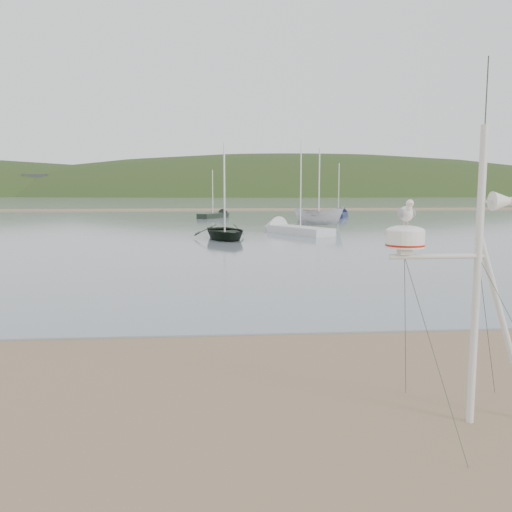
{
  "coord_description": "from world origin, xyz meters",
  "views": [
    {
      "loc": [
        1.1,
        -7.44,
        3.2
      ],
      "look_at": [
        1.79,
        1.0,
        2.13
      ],
      "focal_mm": 38.0,
      "sensor_mm": 36.0,
      "label": 1
    }
  ],
  "objects": [
    {
      "name": "sandbar",
      "position": [
        0.0,
        70.0,
        0.07
      ],
      "size": [
        560.0,
        7.0,
        0.07
      ],
      "primitive_type": "cube",
      "color": "#82674B",
      "rests_on": "water"
    },
    {
      "name": "water",
      "position": [
        0.0,
        132.0,
        0.02
      ],
      "size": [
        560.0,
        256.0,
        0.04
      ],
      "primitive_type": "cube",
      "color": "slate",
      "rests_on": "ground"
    },
    {
      "name": "mast_rig",
      "position": [
        4.55,
        -0.65,
        1.17
      ],
      "size": [
        2.16,
        2.3,
        4.86
      ],
      "color": "silver",
      "rests_on": "ground"
    },
    {
      "name": "far_cottages",
      "position": [
        3.0,
        196.0,
        4.0
      ],
      "size": [
        294.4,
        6.3,
        8.0
      ],
      "color": "silver",
      "rests_on": "ground"
    },
    {
      "name": "ground",
      "position": [
        0.0,
        0.0,
        0.0
      ],
      "size": [
        560.0,
        560.0,
        0.0
      ],
      "primitive_type": "plane",
      "color": "#82674B",
      "rests_on": "ground"
    },
    {
      "name": "sailboat_dark_mid",
      "position": [
        1.88,
        50.3,
        0.3
      ],
      "size": [
        4.06,
        5.13,
        5.35
      ],
      "color": "black",
      "rests_on": "ground"
    },
    {
      "name": "boat_white",
      "position": [
        9.71,
        35.84,
        2.17
      ],
      "size": [
        2.25,
        2.24,
        4.25
      ],
      "primitive_type": "imported",
      "rotation": [
        0.0,
        0.0,
        0.99
      ],
      "color": "silver",
      "rests_on": "water"
    },
    {
      "name": "boat_dark",
      "position": [
        1.87,
        25.61,
        2.34
      ],
      "size": [
        3.41,
        1.62,
        4.6
      ],
      "primitive_type": "imported",
      "rotation": [
        0.0,
        0.0,
        0.21
      ],
      "color": "black",
      "rests_on": "water"
    },
    {
      "name": "sailboat_white_near",
      "position": [
        6.2,
        30.69,
        0.3
      ],
      "size": [
        4.94,
        6.94,
        6.96
      ],
      "color": "silver",
      "rests_on": "ground"
    },
    {
      "name": "hill_ridge",
      "position": [
        18.52,
        235.0,
        -19.7
      ],
      "size": [
        620.0,
        180.0,
        80.0
      ],
      "color": "#213214",
      "rests_on": "ground"
    },
    {
      "name": "sailboat_blue_far",
      "position": [
        14.93,
        50.28,
        0.3
      ],
      "size": [
        3.59,
        6.32,
        6.18
      ],
      "color": "#131C43",
      "rests_on": "ground"
    }
  ]
}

